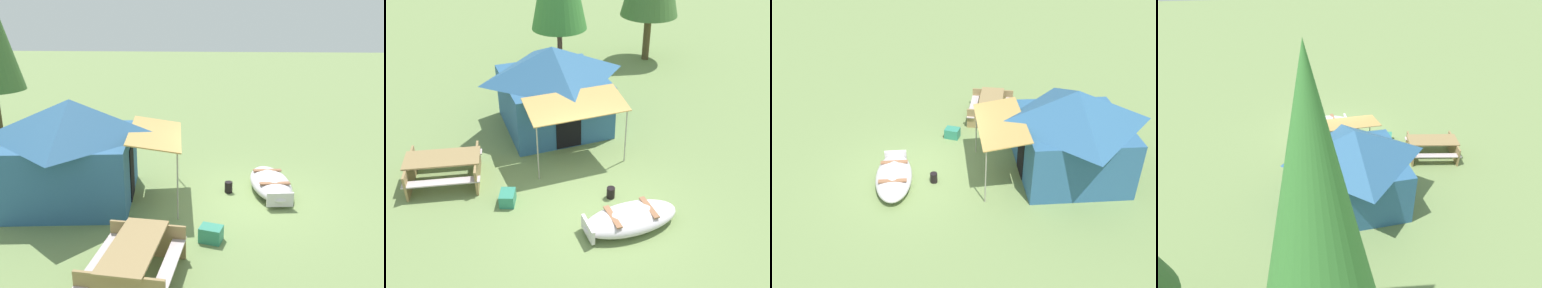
% 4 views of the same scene
% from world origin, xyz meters
% --- Properties ---
extents(ground_plane, '(80.00, 80.00, 0.00)m').
position_xyz_m(ground_plane, '(0.00, 0.00, 0.00)').
color(ground_plane, '#738B50').
extents(beached_rowboat, '(2.40, 1.25, 0.48)m').
position_xyz_m(beached_rowboat, '(0.46, -0.83, 0.25)').
color(beached_rowboat, silver).
rests_on(beached_rowboat, ground_plane).
extents(canvas_cabin_tent, '(3.48, 4.54, 2.64)m').
position_xyz_m(canvas_cabin_tent, '(-0.22, 4.26, 1.37)').
color(canvas_cabin_tent, '#2D5C88').
rests_on(canvas_cabin_tent, ground_plane).
extents(picnic_table, '(2.09, 1.75, 0.76)m').
position_xyz_m(picnic_table, '(-3.65, 2.10, 0.48)').
color(picnic_table, '#96794C').
rests_on(picnic_table, ground_plane).
extents(cooler_box, '(0.48, 0.55, 0.33)m').
position_xyz_m(cooler_box, '(-2.18, 0.75, 0.17)').
color(cooler_box, '#30846A').
rests_on(cooler_box, ground_plane).
extents(fuel_can, '(0.27, 0.27, 0.30)m').
position_xyz_m(fuel_can, '(0.37, 0.30, 0.15)').
color(fuel_can, black).
rests_on(fuel_can, ground_plane).
extents(pine_tree_back_right, '(2.20, 2.20, 6.58)m').
position_xyz_m(pine_tree_back_right, '(1.09, 9.04, 4.08)').
color(pine_tree_back_right, '#513435').
rests_on(pine_tree_back_right, ground_plane).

